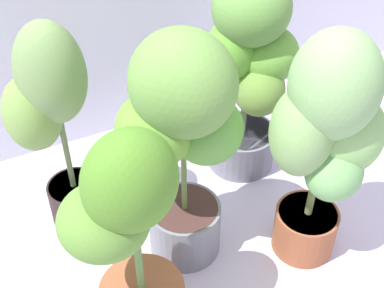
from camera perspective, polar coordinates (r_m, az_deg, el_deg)
ground_plane at (r=1.87m, az=1.95°, el=-12.76°), size 8.00×8.00×0.00m
potted_plant_center at (r=1.54m, az=-1.13°, el=1.26°), size 0.45×0.42×0.85m
potted_plant_front_right at (r=1.60m, az=14.31°, el=0.88°), size 0.43×0.34×0.85m
potted_plant_front_left at (r=1.40m, az=-6.90°, el=-10.41°), size 0.37×0.30×0.77m
potted_plant_back_left at (r=1.74m, az=-14.97°, el=2.79°), size 0.35×0.29×0.81m
potted_plant_back_right at (r=1.94m, az=6.28°, el=8.42°), size 0.43×0.36×0.83m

